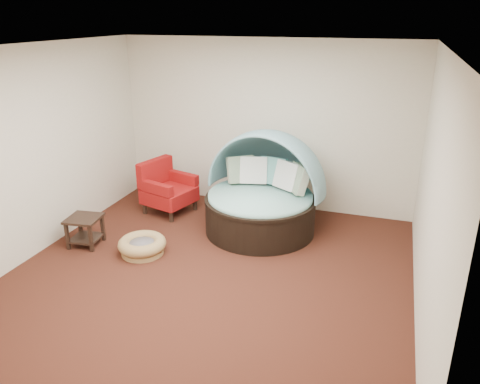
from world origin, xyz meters
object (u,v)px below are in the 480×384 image
(canopy_daybed, at_px, (263,185))
(red_armchair, at_px, (167,189))
(pet_basket, at_px, (142,245))
(side_table, at_px, (85,227))

(canopy_daybed, bearing_deg, red_armchair, -176.23)
(canopy_daybed, bearing_deg, pet_basket, -127.26)
(red_armchair, bearing_deg, canopy_daybed, 10.80)
(red_armchair, bearing_deg, side_table, -94.36)
(canopy_daybed, bearing_deg, side_table, -140.56)
(canopy_daybed, distance_m, pet_basket, 1.99)
(pet_basket, relative_size, red_armchair, 0.88)
(canopy_daybed, relative_size, red_armchair, 2.14)
(canopy_daybed, relative_size, pet_basket, 2.43)
(canopy_daybed, height_order, pet_basket, canopy_daybed)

